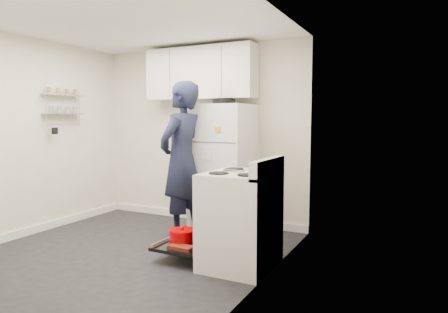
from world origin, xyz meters
The scene contains 7 objects.
room centered at (-0.03, 0.03, 1.21)m, with size 3.21×3.21×2.51m.
electric_range centered at (1.26, 0.15, 0.47)m, with size 0.66×0.76×1.10m.
open_oven_door centered at (0.66, 0.13, 0.19)m, with size 0.55×0.71×0.22m.
refrigerator centered at (0.54, 1.25, 0.84)m, with size 0.72×0.74×1.73m.
upper_cabinets centered at (0.10, 1.43, 2.10)m, with size 1.60×0.33×0.70m, color silver.
wall_shelf_rack centered at (-1.52, 0.49, 1.68)m, with size 0.14×0.60×0.61m.
person centered at (0.24, 0.71, 0.97)m, with size 0.70×0.46×1.93m, color #161B32.
Camera 1 is at (2.86, -3.41, 1.47)m, focal length 32.00 mm.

